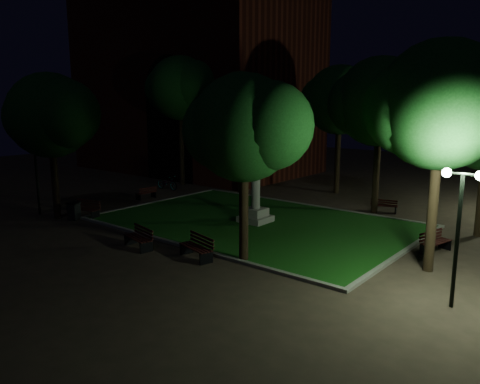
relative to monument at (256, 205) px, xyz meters
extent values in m
plane|color=#403126|center=(0.00, -2.00, -0.96)|extent=(80.00, 80.00, 0.00)
cube|color=#165013|center=(0.00, 0.00, -0.92)|extent=(15.00, 10.00, 0.08)
cube|color=slate|center=(0.00, -5.10, -0.90)|extent=(15.40, 0.20, 0.12)
cube|color=slate|center=(0.00, 5.10, -0.90)|extent=(15.40, 0.20, 0.12)
cube|color=slate|center=(-7.60, 0.00, -0.90)|extent=(0.20, 10.00, 0.12)
cube|color=slate|center=(7.60, 0.00, -0.90)|extent=(0.20, 10.00, 0.12)
cube|color=gray|center=(0.00, 0.00, -0.73)|extent=(1.40, 1.40, 0.30)
cube|color=gray|center=(0.00, 0.00, -0.38)|extent=(1.00, 1.00, 0.40)
cylinder|color=gray|center=(0.00, 0.00, 0.82)|extent=(0.44, 0.44, 2.00)
sphere|color=gray|center=(0.00, 0.00, 2.07)|extent=(0.50, 0.50, 0.50)
cube|color=#571E14|center=(-16.00, 12.00, 6.54)|extent=(20.00, 12.00, 15.00)
cube|color=black|center=(-13.00, 7.50, 2.54)|extent=(5.00, 3.00, 7.00)
cylinder|color=black|center=(-13.00, 7.50, 6.04)|extent=(5.00, 3.00, 5.00)
plane|color=#FF361E|center=(-13.00, 8.70, 2.54)|extent=(6.30, 0.00, 6.30)
cylinder|color=black|center=(-8.72, -5.84, 1.08)|extent=(0.36, 0.36, 4.08)
sphere|color=#18531B|center=(-8.72, -5.84, 4.43)|extent=(4.33, 4.33, 4.33)
sphere|color=#18531B|center=(-7.64, -5.64, 4.53)|extent=(3.46, 3.46, 3.46)
sphere|color=#18531B|center=(-9.59, -6.14, 4.33)|extent=(3.25, 3.25, 3.25)
cylinder|color=black|center=(-5.51, 5.54, 1.33)|extent=(0.36, 0.36, 4.57)
sphere|color=#18531B|center=(-5.51, 5.54, 4.90)|extent=(4.29, 4.29, 4.29)
sphere|color=#18531B|center=(-4.44, 5.74, 5.00)|extent=(3.43, 3.43, 3.43)
sphere|color=#18531B|center=(-6.37, 5.24, 4.80)|extent=(3.22, 3.22, 3.22)
cylinder|color=black|center=(3.71, 6.02, 1.36)|extent=(0.36, 0.36, 4.63)
sphere|color=#18531B|center=(3.71, 6.02, 5.11)|extent=(4.79, 4.79, 4.79)
sphere|color=#18531B|center=(4.90, 6.22, 5.21)|extent=(3.83, 3.83, 3.83)
sphere|color=#18531B|center=(2.75, 5.72, 5.01)|extent=(3.59, 3.59, 3.59)
sphere|color=#18531B|center=(8.40, 4.36, 4.26)|extent=(3.39, 3.39, 3.39)
cylinder|color=black|center=(9.00, -1.37, 1.35)|extent=(0.36, 0.36, 4.61)
sphere|color=#18531B|center=(9.00, -1.37, 5.00)|extent=(4.49, 4.49, 4.49)
sphere|color=#18531B|center=(10.13, -1.17, 5.10)|extent=(3.60, 3.60, 3.60)
sphere|color=#18531B|center=(8.10, -1.67, 4.90)|extent=(3.37, 3.37, 3.37)
cylinder|color=black|center=(3.13, -4.84, 1.00)|extent=(0.36, 0.36, 3.92)
sphere|color=#18531B|center=(3.13, -4.84, 4.17)|extent=(4.02, 4.02, 4.02)
sphere|color=#18531B|center=(4.14, -4.64, 4.27)|extent=(3.22, 3.22, 3.22)
sphere|color=#18531B|center=(2.32, -5.14, 4.07)|extent=(3.02, 3.02, 3.02)
cylinder|color=black|center=(-11.06, 5.50, 1.86)|extent=(0.36, 0.36, 5.63)
sphere|color=#18531B|center=(-11.06, 5.50, 6.06)|extent=(4.60, 4.60, 4.60)
sphere|color=#18531B|center=(-9.91, 5.70, 6.16)|extent=(3.68, 3.68, 3.68)
sphere|color=#18531B|center=(-11.99, 5.20, 5.96)|extent=(3.45, 3.45, 3.45)
cylinder|color=black|center=(-0.64, 9.79, 1.45)|extent=(0.36, 0.36, 4.82)
sphere|color=#18531B|center=(-0.64, 9.79, 5.22)|extent=(4.51, 4.51, 4.51)
sphere|color=#18531B|center=(0.49, 9.99, 5.32)|extent=(3.61, 3.61, 3.61)
sphere|color=#18531B|center=(-1.54, 9.49, 5.12)|extent=(3.39, 3.39, 3.39)
cylinder|color=black|center=(-10.30, -6.00, 1.25)|extent=(0.12, 0.12, 4.41)
cylinder|color=black|center=(-10.30, -6.00, 3.46)|extent=(0.90, 0.08, 0.08)
sphere|color=#D8FFD8|center=(-10.75, -6.00, 3.46)|extent=(0.28, 0.28, 0.28)
sphere|color=#D8FFD8|center=(-9.85, -6.00, 3.46)|extent=(0.28, 0.28, 0.28)
cylinder|color=black|center=(10.56, -4.08, 1.07)|extent=(0.12, 0.12, 4.04)
cylinder|color=black|center=(10.56, -4.08, 3.09)|extent=(0.90, 0.08, 0.08)
sphere|color=#D8FFD8|center=(10.11, -4.08, 3.09)|extent=(0.28, 0.28, 0.28)
sphere|color=#D8FFD8|center=(11.01, -4.08, 3.09)|extent=(0.28, 0.28, 0.28)
cylinder|color=black|center=(-10.93, 9.49, 1.12)|extent=(0.12, 0.12, 4.15)
cylinder|color=black|center=(-10.93, 9.49, 3.19)|extent=(0.90, 0.08, 0.08)
sphere|color=#D8FFD8|center=(-11.38, 9.49, 3.19)|extent=(0.28, 0.28, 0.28)
sphere|color=#D8FFD8|center=(-10.48, 9.49, 3.19)|extent=(0.28, 0.28, 0.28)
cube|color=black|center=(-2.00, -6.27, -0.73)|extent=(0.17, 0.56, 0.45)
cube|color=black|center=(-0.60, -6.56, -0.73)|extent=(0.17, 0.56, 0.45)
cube|color=#3A1411|center=(-1.35, -6.63, -0.50)|extent=(1.61, 0.42, 0.04)
cube|color=#3A1411|center=(-1.32, -6.49, -0.50)|extent=(1.61, 0.42, 0.04)
cube|color=#3A1411|center=(-1.29, -6.35, -0.50)|extent=(1.61, 0.42, 0.04)
cube|color=#3A1411|center=(-1.26, -6.21, -0.50)|extent=(1.61, 0.42, 0.04)
cube|color=#3A1411|center=(-1.25, -6.15, -0.40)|extent=(1.60, 0.39, 0.10)
cube|color=#3A1411|center=(-1.25, -6.15, -0.26)|extent=(1.60, 0.39, 0.10)
cube|color=#3A1411|center=(-1.25, -6.15, -0.11)|extent=(1.60, 0.39, 0.10)
cube|color=black|center=(0.81, -5.65, -0.72)|extent=(0.20, 0.58, 0.47)
cube|color=black|center=(2.25, -6.01, -0.72)|extent=(0.20, 0.58, 0.47)
cube|color=#3A1411|center=(1.47, -6.06, -0.48)|extent=(1.67, 0.50, 0.04)
cube|color=#3A1411|center=(1.51, -5.91, -0.48)|extent=(1.67, 0.50, 0.04)
cube|color=#3A1411|center=(1.54, -5.77, -0.48)|extent=(1.67, 0.50, 0.04)
cube|color=#3A1411|center=(1.58, -5.62, -0.48)|extent=(1.67, 0.50, 0.04)
cube|color=#3A1411|center=(1.59, -5.56, -0.37)|extent=(1.66, 0.47, 0.10)
cube|color=#3A1411|center=(1.59, -5.56, -0.23)|extent=(1.66, 0.47, 0.10)
cube|color=#3A1411|center=(1.59, -5.56, -0.08)|extent=(1.66, 0.47, 0.10)
cube|color=black|center=(-8.46, -4.93, -0.73)|extent=(0.16, 0.58, 0.46)
cube|color=black|center=(-7.01, -4.67, -0.73)|extent=(0.16, 0.58, 0.46)
cube|color=#3A1411|center=(-7.69, -5.03, -0.49)|extent=(1.66, 0.39, 0.04)
cube|color=#3A1411|center=(-7.72, -4.89, -0.49)|extent=(1.66, 0.39, 0.04)
cube|color=#3A1411|center=(-7.75, -4.74, -0.49)|extent=(1.66, 0.39, 0.04)
cube|color=#3A1411|center=(-7.77, -4.60, -0.49)|extent=(1.66, 0.39, 0.04)
cube|color=#3A1411|center=(-7.78, -4.54, -0.38)|extent=(1.66, 0.35, 0.10)
cube|color=#3A1411|center=(-7.78, -4.54, -0.24)|extent=(1.66, 0.35, 0.10)
cube|color=#3A1411|center=(-7.78, -4.54, -0.09)|extent=(1.66, 0.35, 0.10)
cube|color=black|center=(-9.07, 1.02, -0.77)|extent=(0.47, 0.07, 0.38)
cube|color=black|center=(-9.12, -0.18, -0.77)|extent=(0.47, 0.07, 0.38)
cube|color=#3A1411|center=(-9.28, 0.43, -0.57)|extent=(0.13, 1.37, 0.03)
cube|color=#3A1411|center=(-9.16, 0.42, -0.57)|extent=(0.13, 1.37, 0.03)
cube|color=#3A1411|center=(-9.04, 0.42, -0.57)|extent=(0.13, 1.37, 0.03)
cube|color=#3A1411|center=(-8.92, 0.41, -0.57)|extent=(0.13, 1.37, 0.03)
cube|color=#3A1411|center=(-8.87, 0.41, -0.49)|extent=(0.10, 1.37, 0.08)
cube|color=#3A1411|center=(-8.87, 0.41, -0.37)|extent=(0.10, 1.37, 0.08)
cube|color=#3A1411|center=(-8.87, 0.41, -0.25)|extent=(0.10, 1.37, 0.08)
cube|color=black|center=(8.37, 0.32, -0.74)|extent=(0.53, 0.19, 0.43)
cube|color=black|center=(8.72, 1.64, -0.74)|extent=(0.53, 0.19, 0.43)
cube|color=#3A1411|center=(8.75, 0.93, -0.52)|extent=(0.48, 1.53, 0.04)
cube|color=#3A1411|center=(8.62, 0.96, -0.52)|extent=(0.48, 1.53, 0.04)
cube|color=#3A1411|center=(8.49, 0.99, -0.52)|extent=(0.48, 1.53, 0.04)
cube|color=#3A1411|center=(8.36, 1.03, -0.52)|extent=(0.48, 1.53, 0.04)
cube|color=#3A1411|center=(8.30, 1.04, -0.42)|extent=(0.45, 1.53, 0.09)
cube|color=#3A1411|center=(8.30, 1.04, -0.28)|extent=(0.45, 1.53, 0.09)
cube|color=#3A1411|center=(8.30, 1.04, -0.15)|extent=(0.45, 1.53, 0.09)
cube|color=black|center=(4.72, 6.56, -0.76)|extent=(0.18, 0.49, 0.39)
cube|color=black|center=(3.51, 6.23, -0.76)|extent=(0.18, 0.49, 0.39)
cube|color=#3A1411|center=(4.07, 6.58, -0.56)|extent=(1.40, 0.44, 0.04)
cube|color=#3A1411|center=(4.10, 6.46, -0.56)|extent=(1.40, 0.44, 0.04)
cube|color=#3A1411|center=(4.13, 6.34, -0.56)|extent=(1.40, 0.44, 0.04)
cube|color=#3A1411|center=(4.16, 6.22, -0.56)|extent=(1.40, 0.44, 0.04)
cube|color=#3A1411|center=(4.18, 6.17, -0.47)|extent=(1.39, 0.42, 0.09)
cube|color=#3A1411|center=(4.18, 6.17, -0.34)|extent=(1.39, 0.42, 0.09)
cube|color=#3A1411|center=(4.18, 6.17, -0.22)|extent=(1.39, 0.42, 0.09)
cube|color=black|center=(-7.77, -5.44, -0.52)|extent=(0.62, 0.62, 0.87)
cube|color=black|center=(-7.77, -5.44, -0.05)|extent=(0.70, 0.70, 0.06)
imported|color=black|center=(-10.45, 3.44, -0.48)|extent=(1.87, 0.75, 0.96)
camera|label=1|loc=(13.98, -18.30, 5.13)|focal=35.00mm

